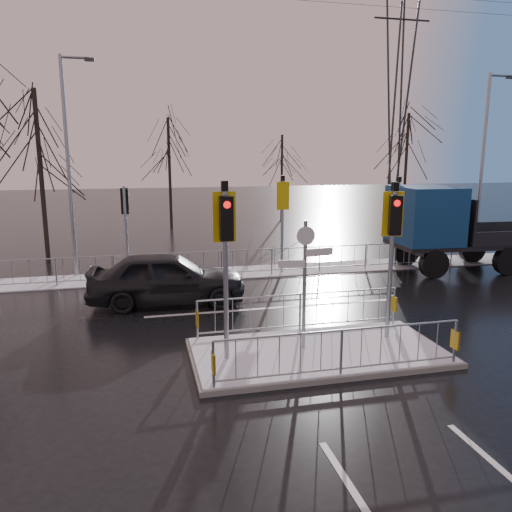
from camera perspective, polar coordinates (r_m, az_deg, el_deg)
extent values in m
plane|color=black|center=(12.21, 7.06, -11.18)|extent=(120.00, 120.00, 0.00)
cube|color=white|center=(20.10, -1.40, -1.85)|extent=(30.00, 2.00, 0.04)
cube|color=silver|center=(15.60, 2.23, -5.93)|extent=(8.00, 0.15, 0.01)
cube|color=slate|center=(12.19, 7.07, -10.92)|extent=(6.00, 3.00, 0.12)
cube|color=white|center=(12.16, 7.08, -10.59)|extent=(5.85, 2.85, 0.03)
cube|color=gold|center=(10.09, -4.89, -12.06)|extent=(0.05, 0.28, 0.42)
cube|color=gold|center=(12.03, 21.81, -8.88)|extent=(0.05, 0.28, 0.42)
cube|color=gold|center=(12.65, -6.73, -7.10)|extent=(0.05, 0.28, 0.42)
cube|color=gold|center=(14.24, 15.48, -5.29)|extent=(0.05, 0.28, 0.42)
cylinder|color=#8D949A|center=(11.02, -3.49, -2.55)|extent=(0.11, 0.11, 3.80)
cube|color=black|center=(10.59, -3.41, 4.31)|extent=(0.28, 0.22, 0.95)
cylinder|color=red|center=(10.45, -3.33, 5.87)|extent=(0.16, 0.04, 0.16)
cube|color=yellow|center=(10.83, -3.64, 4.48)|extent=(0.50, 0.03, 1.10)
cube|color=black|center=(10.70, -3.62, 7.99)|extent=(0.14, 0.14, 0.22)
cylinder|color=#8D949A|center=(12.76, 15.12, -1.19)|extent=(0.11, 0.11, 3.70)
cube|color=black|center=(12.37, 15.63, 4.50)|extent=(0.33, 0.28, 0.95)
cylinder|color=red|center=(12.23, 15.83, 5.83)|extent=(0.16, 0.08, 0.16)
cube|color=yellow|center=(12.61, 15.36, 4.65)|extent=(0.49, 0.16, 1.10)
cube|color=black|center=(12.48, 15.61, 7.66)|extent=(0.14, 0.14, 0.22)
cylinder|color=#8D949A|center=(11.75, 5.55, -3.44)|extent=(0.09, 0.09, 3.10)
cube|color=silver|center=(11.68, 7.26, 0.46)|extent=(0.70, 0.14, 0.18)
cube|color=silver|center=(11.52, 4.10, -0.90)|extent=(0.62, 0.15, 0.18)
cylinder|color=silver|center=(11.47, 5.72, 2.32)|extent=(0.44, 0.03, 0.44)
cylinder|color=#8D949A|center=(19.06, -14.61, 2.46)|extent=(0.11, 0.11, 3.50)
cube|color=black|center=(19.09, -14.78, 6.10)|extent=(0.28, 0.22, 0.95)
cylinder|color=red|center=(19.18, -14.82, 7.02)|extent=(0.16, 0.04, 0.16)
cylinder|color=#8D949A|center=(19.82, 3.01, 3.31)|extent=(0.11, 0.11, 3.60)
cube|color=black|center=(19.85, 2.90, 6.95)|extent=(0.28, 0.22, 0.95)
cylinder|color=red|center=(19.93, 2.82, 7.84)|extent=(0.16, 0.04, 0.16)
cube|color=yellow|center=(19.61, 3.11, 6.89)|extent=(0.50, 0.03, 1.10)
cube|color=black|center=(19.63, 3.07, 8.86)|extent=(0.14, 0.14, 0.22)
cylinder|color=#8D949A|center=(21.75, 15.79, 3.50)|extent=(0.11, 0.11, 3.50)
cube|color=black|center=(21.75, 15.63, 6.69)|extent=(0.33, 0.28, 0.95)
cylinder|color=red|center=(21.80, 15.48, 7.50)|extent=(0.16, 0.08, 0.16)
cube|color=black|center=(21.58, 16.07, 8.42)|extent=(0.14, 0.14, 0.22)
imported|color=black|center=(16.08, -10.11, -2.47)|extent=(5.06, 2.30, 1.68)
cylinder|color=black|center=(20.28, 19.66, -0.85)|extent=(1.14, 0.40, 1.12)
cylinder|color=black|center=(22.30, 16.72, 0.43)|extent=(1.14, 0.40, 1.12)
cylinder|color=black|center=(21.98, 26.79, -0.50)|extent=(1.14, 0.40, 1.12)
cylinder|color=black|center=(23.87, 23.46, 0.67)|extent=(1.14, 0.40, 1.12)
cube|color=black|center=(22.57, 24.24, 1.40)|extent=(7.52, 2.98, 0.18)
cube|color=navy|center=(21.06, 18.69, 4.48)|extent=(2.39, 2.81, 2.24)
cube|color=black|center=(21.56, 21.31, 5.65)|extent=(0.17, 2.24, 1.23)
cube|color=#2D3033|center=(20.93, 16.85, 1.11)|extent=(0.28, 2.58, 0.39)
cube|color=black|center=(23.26, 26.79, 1.85)|extent=(5.07, 2.96, 0.13)
cube|color=black|center=(21.78, 21.90, 4.06)|extent=(0.24, 2.69, 1.68)
cylinder|color=black|center=(23.40, -23.32, 8.19)|extent=(0.20, 0.20, 7.36)
cylinder|color=black|center=(32.61, -9.83, 9.29)|extent=(0.19, 0.19, 6.90)
cylinder|color=black|center=(35.98, 2.96, 8.92)|extent=(0.16, 0.16, 5.98)
cylinder|color=black|center=(36.31, 16.73, 9.56)|extent=(0.20, 0.20, 7.36)
cylinder|color=#8D949A|center=(23.92, 24.38, 8.93)|extent=(0.14, 0.14, 8.00)
cylinder|color=#8D949A|center=(24.42, 26.17, 18.02)|extent=(1.00, 0.10, 0.10)
cube|color=#2D3033|center=(24.73, 27.10, 17.73)|extent=(0.35, 0.18, 0.12)
cylinder|color=#8D949A|center=(20.20, -20.63, 9.18)|extent=(0.14, 0.14, 8.20)
cylinder|color=#8D949A|center=(20.41, -20.00, 20.55)|extent=(1.00, 0.10, 0.10)
cube|color=#2D3033|center=(20.36, -18.50, 20.52)|extent=(0.35, 0.18, 0.12)
cylinder|color=#2D3033|center=(47.21, 16.26, 17.67)|extent=(1.18, 1.18, 19.97)
cylinder|color=#2D3033|center=(46.65, 14.91, 17.82)|extent=(1.18, 1.18, 19.97)
cylinder|color=#2D3033|center=(46.17, 17.02, 17.77)|extent=(1.18, 1.18, 19.97)
cylinder|color=#2D3033|center=(45.60, 15.65, 17.93)|extent=(1.18, 1.18, 19.97)
cylinder|color=#2D3033|center=(47.37, 16.38, 24.53)|extent=(5.00, 0.16, 0.16)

